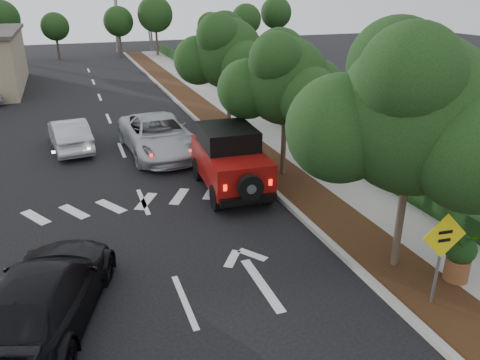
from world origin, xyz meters
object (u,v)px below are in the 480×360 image
speed_hump_sign (442,247)px  silver_suv_ahead (159,135)px  red_jeep (229,158)px  black_suv_oncoming (44,295)px

speed_hump_sign → silver_suv_ahead: bearing=112.2°
red_jeep → silver_suv_ahead: size_ratio=0.78×
black_suv_oncoming → silver_suv_ahead: bearing=-94.0°
silver_suv_ahead → speed_hump_sign: size_ratio=2.59×
silver_suv_ahead → speed_hump_sign: (3.82, -13.17, 0.77)m
silver_suv_ahead → black_suv_oncoming: silver_suv_ahead is taller
red_jeep → silver_suv_ahead: 5.17m
red_jeep → black_suv_oncoming: size_ratio=0.89×
silver_suv_ahead → black_suv_oncoming: (-4.60, -10.69, -0.08)m
speed_hump_sign → red_jeep: bearing=110.8°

